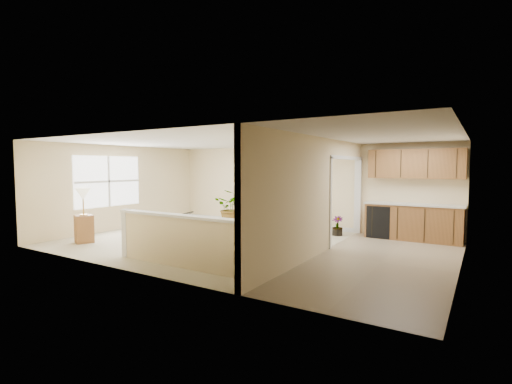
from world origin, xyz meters
The scene contains 20 objects.
floor centered at (0.00, 0.00, 0.00)m, with size 9.00×9.00×0.00m, color tan.
back_wall centered at (0.00, 3.00, 1.25)m, with size 9.00×0.04×2.50m, color beige.
front_wall centered at (0.00, -3.00, 1.25)m, with size 9.00×0.04×2.50m, color beige.
left_wall centered at (-4.50, 0.00, 1.25)m, with size 0.04×6.00×2.50m, color beige.
right_wall centered at (4.50, 0.00, 1.25)m, with size 0.04×6.00×2.50m, color beige.
ceiling centered at (0.00, 0.00, 2.50)m, with size 9.00×6.00×0.04m, color silver.
kitchen_vinyl centered at (3.15, 0.00, 0.00)m, with size 2.70×6.00×0.01m, color gray.
interior_partition centered at (1.80, 0.25, 1.22)m, with size 0.18×5.99×2.50m.
pony_half_wall centered at (0.08, -2.30, 0.52)m, with size 3.42×0.22×1.00m.
left_window centered at (-4.49, -0.50, 1.45)m, with size 0.05×2.15×1.45m, color white.
wall_art_left centered at (-0.95, 2.97, 1.75)m, with size 0.48×0.04×0.58m.
wall_mirror centered at (0.30, 2.97, 1.80)m, with size 0.55×0.04×0.55m.
kitchen_cabinets centered at (3.19, 2.73, 0.87)m, with size 2.36×0.65×2.33m.
piano centered at (-2.68, 0.13, 0.56)m, with size 1.81×1.85×1.34m.
piano_bench centered at (-1.73, -0.26, 0.25)m, with size 0.38×0.75×0.50m, color black.
loveseat centered at (0.10, 2.38, 0.29)m, with size 1.55×1.11×0.77m.
accent_table centered at (-0.61, 2.36, 0.50)m, with size 0.54×0.54×0.78m.
palm_plant centered at (-1.93, 2.13, 0.57)m, with size 1.22×1.12×1.16m.
small_plant centered at (1.45, 2.30, 0.23)m, with size 0.32×0.32×0.53m.
lamp_stand centered at (-3.58, -1.90, 0.57)m, with size 0.52×0.52×1.35m.
Camera 1 is at (4.82, -7.38, 1.89)m, focal length 26.00 mm.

